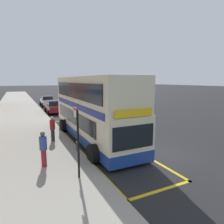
{
  "coord_description": "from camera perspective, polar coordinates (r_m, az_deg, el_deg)",
  "views": [
    {
      "loc": [
        -7.14,
        -8.52,
        4.17
      ],
      "look_at": [
        -0.85,
        4.22,
        1.85
      ],
      "focal_mm": 31.25,
      "sensor_mm": 36.0,
      "label": 1
    }
  ],
  "objects": [
    {
      "name": "ground_plane",
      "position": [
        41.35,
        -16.21,
        3.1
      ],
      "size": [
        260.0,
        260.0,
        0.0
      ],
      "primitive_type": "plane",
      "color": "black"
    },
    {
      "name": "parked_car_teal_far",
      "position": [
        34.23,
        -9.15,
        3.49
      ],
      "size": [
        2.09,
        4.2,
        1.62
      ],
      "rotation": [
        0.0,
        0.0,
        0.05
      ],
      "color": "#196066",
      "rests_on": "ground"
    },
    {
      "name": "pavement_near",
      "position": [
        40.73,
        -25.95,
        2.54
      ],
      "size": [
        6.0,
        76.0,
        0.14
      ],
      "primitive_type": "cube",
      "color": "gray",
      "rests_on": "ground"
    },
    {
      "name": "double_decker_bus",
      "position": [
        13.72,
        -5.98,
        0.39
      ],
      "size": [
        3.21,
        10.96,
        4.4
      ],
      "color": "beige",
      "rests_on": "ground"
    },
    {
      "name": "parked_car_white_distant",
      "position": [
        33.91,
        -18.47,
        3.07
      ],
      "size": [
        2.09,
        4.2,
        1.62
      ],
      "rotation": [
        0.0,
        0.0,
        3.15
      ],
      "color": "silver",
      "rests_on": "ground"
    },
    {
      "name": "bus_stop_sign",
      "position": [
        8.18,
        -10.05,
        -7.47
      ],
      "size": [
        0.09,
        0.51,
        2.93
      ],
      "color": "black",
      "rests_on": "pavement_near"
    },
    {
      "name": "pedestrian_further_back",
      "position": [
        9.77,
        -19.45,
        -9.81
      ],
      "size": [
        0.34,
        0.34,
        1.7
      ],
      "color": "maroon",
      "rests_on": "pavement_near"
    },
    {
      "name": "parked_car_maroon_kerbside",
      "position": [
        26.22,
        -16.6,
        1.48
      ],
      "size": [
        2.09,
        4.2,
        1.62
      ],
      "rotation": [
        0.0,
        0.0,
        -0.02
      ],
      "color": "maroon",
      "rests_on": "ground"
    },
    {
      "name": "parked_car_white_behind",
      "position": [
        40.48,
        -9.41,
        4.35
      ],
      "size": [
        2.09,
        4.2,
        1.62
      ],
      "rotation": [
        0.0,
        0.0,
        3.14
      ],
      "color": "silver",
      "rests_on": "ground"
    },
    {
      "name": "bus_bay_markings",
      "position": [
        14.18,
        -5.62,
        -7.86
      ],
      "size": [
        3.19,
        14.88,
        0.01
      ],
      "color": "gold",
      "rests_on": "ground"
    },
    {
      "name": "pedestrian_waiting_near_sign",
      "position": [
        13.6,
        -17.02,
        -4.43
      ],
      "size": [
        0.34,
        0.34,
        1.67
      ],
      "color": "#26262D",
      "rests_on": "pavement_near"
    }
  ]
}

